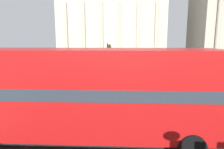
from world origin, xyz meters
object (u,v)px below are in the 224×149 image
object	(u,v)px
plaza_building_left	(112,26)
traffic_light_far	(122,57)
car_maroon	(118,71)
pedestrian_white	(102,64)
traffic_light_mid	(108,59)
car_silver	(175,65)
pedestrian_grey	(90,64)
double_decker_bus	(85,91)

from	to	relation	value
plaza_building_left	traffic_light_far	distance (m)	34.37
car_maroon	pedestrian_white	xyz separation A→B (m)	(-2.17, 4.12, 0.35)
plaza_building_left	car_maroon	world-z (taller)	plaza_building_left
car_maroon	plaza_building_left	bearing A→B (deg)	134.76
plaza_building_left	pedestrian_white	size ratio (longest dim) A/B	16.47
traffic_light_mid	car_silver	bearing A→B (deg)	53.00
traffic_light_far	pedestrian_white	world-z (taller)	traffic_light_far
car_maroon	car_silver	bearing A→B (deg)	79.86
pedestrian_white	car_silver	bearing A→B (deg)	129.70
traffic_light_mid	pedestrian_grey	world-z (taller)	traffic_light_mid
plaza_building_left	pedestrian_white	bearing A→B (deg)	-89.56
double_decker_bus	car_maroon	world-z (taller)	double_decker_bus
traffic_light_mid	pedestrian_grey	size ratio (longest dim) A/B	2.24
double_decker_bus	car_silver	size ratio (longest dim) A/B	2.59
plaza_building_left	traffic_light_mid	bearing A→B (deg)	-87.69
double_decker_bus	car_maroon	xyz separation A→B (m)	(1.08, 14.98, -1.51)
traffic_light_far	car_maroon	xyz separation A→B (m)	(-0.48, -2.60, -1.45)
pedestrian_white	car_maroon	bearing A→B (deg)	53.53
plaza_building_left	car_maroon	bearing A→B (deg)	-86.19
double_decker_bus	car_silver	xyz separation A→B (m)	(9.40, 21.70, -1.51)
double_decker_bus	traffic_light_mid	world-z (taller)	traffic_light_mid
plaza_building_left	pedestrian_grey	distance (m)	32.83
traffic_light_mid	car_maroon	size ratio (longest dim) A/B	0.96
traffic_light_far	car_silver	size ratio (longest dim) A/B	0.77
plaza_building_left	traffic_light_mid	size ratio (longest dim) A/B	7.44
car_silver	pedestrian_grey	world-z (taller)	pedestrian_grey
pedestrian_grey	plaza_building_left	bearing A→B (deg)	-71.57
car_maroon	pedestrian_white	world-z (taller)	pedestrian_white
car_maroon	pedestrian_white	distance (m)	4.67
traffic_light_far	car_maroon	world-z (taller)	traffic_light_far
traffic_light_mid	pedestrian_grey	bearing A→B (deg)	108.20
traffic_light_mid	pedestrian_white	size ratio (longest dim) A/B	2.21
traffic_light_far	car_maroon	bearing A→B (deg)	-100.51
traffic_light_mid	car_maroon	xyz separation A→B (m)	(0.73, 5.31, -1.91)
pedestrian_grey	traffic_light_far	bearing A→B (deg)	179.70
pedestrian_white	traffic_light_mid	bearing A→B (deg)	34.43
car_maroon	double_decker_bus	bearing A→B (deg)	-53.16
double_decker_bus	traffic_light_far	distance (m)	17.65
traffic_light_far	pedestrian_grey	size ratio (longest dim) A/B	1.81
double_decker_bus	car_maroon	size ratio (longest dim) A/B	2.59
plaza_building_left	car_silver	size ratio (longest dim) A/B	7.11
plaza_building_left	pedestrian_white	world-z (taller)	plaza_building_left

